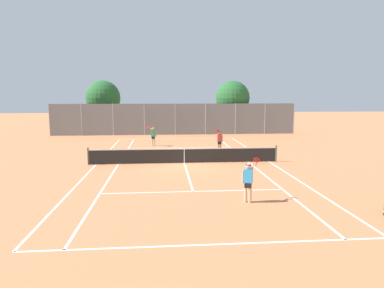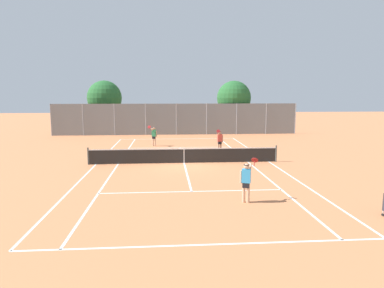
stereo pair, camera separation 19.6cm
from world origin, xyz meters
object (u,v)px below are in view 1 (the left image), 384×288
Objects in this scene: player_far_left at (153,135)px; loose_tennis_ball_1 at (227,145)px; player_near_side at (248,180)px; loose_tennis_ball_0 at (133,162)px; tree_behind_right at (233,99)px; tennis_net at (184,155)px; tree_behind_left at (104,99)px; player_far_right at (219,140)px.

player_far_left is 6.36m from loose_tennis_ball_1.
player_near_side is 15.72m from loose_tennis_ball_1.
loose_tennis_ball_0 is 19.98m from tree_behind_right.
tennis_net is at bearing -8.22° from loose_tennis_ball_0.
player_far_left is 26.88× the size of loose_tennis_ball_1.
tree_behind_right is at bearing -5.41° from tree_behind_left.
loose_tennis_ball_1 is at bearing -43.02° from tree_behind_left.
loose_tennis_ball_1 is at bearing 0.77° from player_far_left.
tree_behind_right is (6.63, 17.40, 3.31)m from tennis_net.
tennis_net is 18.92m from tree_behind_right.
player_far_left is 6.13m from player_far_right.
player_far_right is at bearing 53.20° from tennis_net.
tree_behind_left is (-12.14, 11.33, 3.77)m from loose_tennis_ball_1.
tree_behind_left reaches higher than loose_tennis_ball_1.
player_near_side is 16.04m from player_far_left.
loose_tennis_ball_0 is (-6.16, -3.37, -0.89)m from player_far_right.
player_far_right is 0.30× the size of tree_behind_right.
loose_tennis_ball_0 is at bearing 171.78° from tennis_net.
player_near_side reaches higher than tennis_net.
player_far_right is 3.93m from loose_tennis_ball_1.
tree_behind_left is (-10.87, 14.94, 2.88)m from player_far_right.
loose_tennis_ball_1 is (7.43, 6.98, 0.00)m from loose_tennis_ball_0.
player_far_left is 13.15m from tree_behind_left.
tree_behind_left is at bearing 104.43° from loose_tennis_ball_0.
loose_tennis_ball_1 is at bearing 43.21° from loose_tennis_ball_0.
player_far_right is at bearing 28.73° from loose_tennis_ball_0.
player_near_side is at bearing -74.75° from player_far_left.
player_near_side is 1.00× the size of player_far_right.
tree_behind_left is (-4.71, 18.31, 3.77)m from loose_tennis_ball_0.
loose_tennis_ball_0 is at bearing 121.95° from player_near_side.
loose_tennis_ball_0 is at bearing -75.57° from tree_behind_left.
tree_behind_right reaches higher than tennis_net.
loose_tennis_ball_1 is (2.08, 15.56, -0.89)m from player_near_side.
player_far_right is at bearing -53.97° from tree_behind_left.
player_near_side is at bearing -97.61° from loose_tennis_ball_1.
tennis_net is 2.04× the size of tree_behind_left.
player_far_left is at bearing -62.90° from tree_behind_left.
loose_tennis_ball_0 and loose_tennis_ball_1 have the same top height.
player_far_right is 26.88× the size of loose_tennis_ball_1.
tree_behind_right reaches higher than player_far_right.
tennis_net is at bearing -119.13° from loose_tennis_ball_1.
player_far_left is 7.04m from loose_tennis_ball_0.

